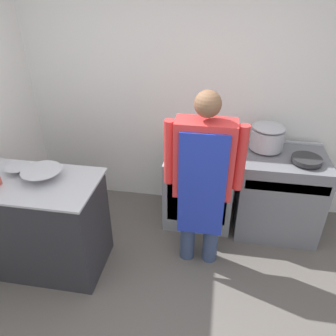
{
  "coord_description": "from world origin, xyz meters",
  "views": [
    {
      "loc": [
        0.48,
        -1.43,
        2.44
      ],
      "look_at": [
        0.07,
        1.04,
        0.93
      ],
      "focal_mm": 35.0,
      "sensor_mm": 36.0,
      "label": 1
    }
  ],
  "objects_px": {
    "stock_pot": "(267,136)",
    "saute_pan": "(307,159)",
    "mixing_bowl": "(42,175)",
    "fridge_unit": "(199,187)",
    "stove": "(278,193)",
    "person_cook": "(203,175)"
  },
  "relations": [
    {
      "from": "stove",
      "to": "saute_pan",
      "type": "relative_size",
      "value": 3.28
    },
    {
      "from": "person_cook",
      "to": "saute_pan",
      "type": "relative_size",
      "value": 6.12
    },
    {
      "from": "fridge_unit",
      "to": "saute_pan",
      "type": "height_order",
      "value": "saute_pan"
    },
    {
      "from": "stock_pot",
      "to": "mixing_bowl",
      "type": "bearing_deg",
      "value": -153.54
    },
    {
      "from": "mixing_bowl",
      "to": "fridge_unit",
      "type": "bearing_deg",
      "value": 34.59
    },
    {
      "from": "fridge_unit",
      "to": "saute_pan",
      "type": "xyz_separation_m",
      "value": [
        0.99,
        -0.15,
        0.52
      ]
    },
    {
      "from": "stove",
      "to": "stock_pot",
      "type": "height_order",
      "value": "stock_pot"
    },
    {
      "from": "person_cook",
      "to": "mixing_bowl",
      "type": "relative_size",
      "value": 5.1
    },
    {
      "from": "fridge_unit",
      "to": "stock_pot",
      "type": "relative_size",
      "value": 2.48
    },
    {
      "from": "mixing_bowl",
      "to": "saute_pan",
      "type": "distance_m",
      "value": 2.37
    },
    {
      "from": "person_cook",
      "to": "stock_pot",
      "type": "xyz_separation_m",
      "value": [
        0.58,
        0.71,
        0.07
      ]
    },
    {
      "from": "stove",
      "to": "fridge_unit",
      "type": "relative_size",
      "value": 1.12
    },
    {
      "from": "person_cook",
      "to": "stock_pot",
      "type": "relative_size",
      "value": 5.18
    },
    {
      "from": "stock_pot",
      "to": "saute_pan",
      "type": "distance_m",
      "value": 0.43
    },
    {
      "from": "stove",
      "to": "fridge_unit",
      "type": "height_order",
      "value": "stove"
    },
    {
      "from": "stove",
      "to": "stock_pot",
      "type": "xyz_separation_m",
      "value": [
        -0.19,
        0.11,
        0.59
      ]
    },
    {
      "from": "stock_pot",
      "to": "saute_pan",
      "type": "height_order",
      "value": "stock_pot"
    },
    {
      "from": "fridge_unit",
      "to": "mixing_bowl",
      "type": "relative_size",
      "value": 2.44
    },
    {
      "from": "mixing_bowl",
      "to": "saute_pan",
      "type": "bearing_deg",
      "value": 17.82
    },
    {
      "from": "fridge_unit",
      "to": "stove",
      "type": "bearing_deg",
      "value": -2.54
    },
    {
      "from": "mixing_bowl",
      "to": "stock_pot",
      "type": "height_order",
      "value": "stock_pot"
    },
    {
      "from": "stove",
      "to": "fridge_unit",
      "type": "distance_m",
      "value": 0.83
    }
  ]
}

